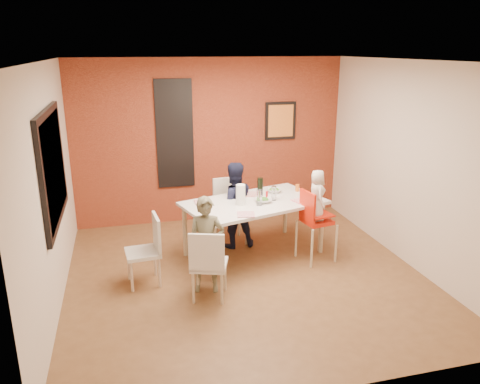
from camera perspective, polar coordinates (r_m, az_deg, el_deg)
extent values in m
plane|color=brown|center=(6.19, 0.70, -10.13)|extent=(4.50, 4.50, 0.00)
cube|color=silver|center=(5.50, 0.81, 15.71)|extent=(4.50, 4.50, 0.02)
cube|color=beige|center=(7.84, -3.56, 6.21)|extent=(4.50, 0.02, 2.70)
cube|color=beige|center=(3.70, 9.94, -6.95)|extent=(4.50, 0.02, 2.70)
cube|color=beige|center=(5.57, -22.18, 0.35)|extent=(0.02, 4.50, 2.70)
cube|color=beige|center=(6.63, 19.89, 3.16)|extent=(0.02, 4.50, 2.70)
cube|color=maroon|center=(7.82, -3.54, 6.18)|extent=(4.50, 0.02, 2.70)
cube|color=black|center=(5.71, -21.87, 2.86)|extent=(0.05, 1.70, 1.30)
cube|color=black|center=(5.71, -21.72, 2.87)|extent=(0.02, 1.55, 1.15)
cube|color=silver|center=(7.69, -7.96, 7.00)|extent=(0.55, 0.03, 1.70)
cube|color=black|center=(7.68, -7.96, 6.99)|extent=(0.60, 0.03, 1.76)
cube|color=black|center=(8.06, 4.95, 8.65)|extent=(0.54, 0.03, 0.64)
cube|color=orange|center=(8.04, 4.99, 8.63)|extent=(0.44, 0.01, 0.54)
cube|color=white|center=(6.51, 1.72, -1.35)|extent=(2.12, 1.54, 0.04)
cylinder|color=tan|center=(5.90, -3.21, -7.55)|extent=(0.06, 0.06, 0.75)
cylinder|color=tan|center=(6.64, -6.73, -4.73)|extent=(0.06, 0.06, 0.75)
cylinder|color=tan|center=(6.80, 9.91, -4.35)|extent=(0.06, 0.06, 0.75)
cylinder|color=tan|center=(7.45, 5.54, -2.21)|extent=(0.06, 0.06, 0.75)
cube|color=silver|center=(5.54, -3.77, -8.83)|extent=(0.52, 0.52, 0.05)
cube|color=silver|center=(5.28, -4.11, -7.46)|extent=(0.40, 0.17, 0.46)
cylinder|color=#BBAA8B|center=(5.77, -1.84, -10.11)|extent=(0.03, 0.03, 0.40)
cylinder|color=#BBAA8B|center=(5.48, -2.22, -11.70)|extent=(0.03, 0.03, 0.40)
cylinder|color=#BBAA8B|center=(5.81, -5.15, -9.95)|extent=(0.03, 0.03, 0.40)
cylinder|color=#BBAA8B|center=(5.52, -5.72, -11.52)|extent=(0.03, 0.03, 0.40)
cube|color=silver|center=(7.04, -1.10, -2.61)|extent=(0.47, 0.47, 0.05)
cube|color=silver|center=(7.14, -1.59, -0.18)|extent=(0.45, 0.07, 0.51)
cylinder|color=#C7B794|center=(6.92, -2.09, -5.10)|extent=(0.04, 0.04, 0.44)
cylinder|color=#C7B794|center=(7.24, -2.89, -4.06)|extent=(0.04, 0.04, 0.44)
cylinder|color=#C7B794|center=(7.02, 0.78, -4.75)|extent=(0.04, 0.04, 0.44)
cylinder|color=#C7B794|center=(7.34, -0.15, -3.74)|extent=(0.04, 0.04, 0.44)
cube|color=silver|center=(5.95, -11.78, -7.26)|extent=(0.44, 0.44, 0.05)
cube|color=silver|center=(5.88, -10.12, -5.00)|extent=(0.07, 0.41, 0.46)
cylinder|color=#C7AE94|center=(6.18, -13.42, -8.65)|extent=(0.03, 0.03, 0.40)
cylinder|color=#C7AE94|center=(6.21, -10.33, -8.30)|extent=(0.03, 0.03, 0.40)
cylinder|color=#C7AE94|center=(5.88, -13.05, -10.02)|extent=(0.03, 0.03, 0.40)
cylinder|color=#C7AE94|center=(5.91, -9.80, -9.64)|extent=(0.03, 0.03, 0.40)
cube|color=red|center=(6.50, 9.36, -3.49)|extent=(0.41, 0.41, 0.05)
cube|color=red|center=(6.33, 8.22, -1.75)|extent=(0.10, 0.35, 0.42)
cube|color=red|center=(6.46, 9.40, -2.67)|extent=(0.41, 0.41, 0.02)
cylinder|color=#BCAD8C|center=(6.57, 11.64, -6.20)|extent=(0.03, 0.03, 0.55)
cylinder|color=#BCAD8C|center=(6.35, 8.76, -6.87)|extent=(0.03, 0.03, 0.55)
cylinder|color=#BCAD8C|center=(6.86, 9.67, -5.04)|extent=(0.03, 0.03, 0.55)
cylinder|color=#BCAD8C|center=(6.66, 6.86, -5.64)|extent=(0.03, 0.03, 0.55)
imported|color=#605C44|center=(5.61, -4.12, -6.48)|extent=(0.49, 0.38, 1.19)
imported|color=black|center=(6.83, -0.80, -1.59)|extent=(0.65, 0.52, 1.28)
imported|color=silver|center=(6.37, 9.35, -0.37)|extent=(0.25, 0.35, 0.69)
cube|color=silver|center=(5.99, 0.74, -2.76)|extent=(0.26, 0.26, 0.01)
cube|color=white|center=(6.80, 1.09, -0.28)|extent=(0.30, 0.30, 0.01)
cube|color=white|center=(6.58, 7.57, -1.05)|extent=(0.29, 0.29, 0.01)
cube|color=silver|center=(6.48, -4.64, -1.24)|extent=(0.21, 0.21, 0.01)
imported|color=white|center=(6.47, 2.87, -1.03)|extent=(0.23, 0.23, 0.06)
imported|color=silver|center=(6.94, 4.18, 0.20)|extent=(0.26, 0.26, 0.05)
cylinder|color=black|center=(6.59, 2.47, 0.45)|extent=(0.08, 0.08, 0.30)
cylinder|color=silver|center=(6.32, 2.37, -0.69)|extent=(0.08, 0.08, 0.22)
cylinder|color=silver|center=(6.55, 4.15, -0.15)|extent=(0.07, 0.07, 0.20)
cylinder|color=white|center=(6.34, 0.08, -0.33)|extent=(0.12, 0.12, 0.28)
cylinder|color=red|center=(6.57, 3.29, -0.44)|extent=(0.03, 0.03, 0.13)
cylinder|color=#387326|center=(6.55, 2.21, -0.35)|extent=(0.04, 0.04, 0.16)
cylinder|color=brown|center=(6.54, 2.38, -0.39)|extent=(0.04, 0.04, 0.15)
cylinder|color=orange|center=(7.01, 7.01, 0.51)|extent=(0.06, 0.06, 0.10)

